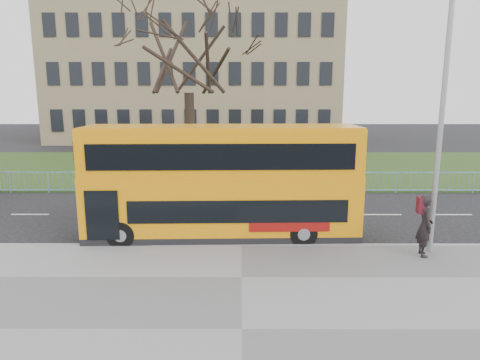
% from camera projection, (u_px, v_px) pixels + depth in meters
% --- Properties ---
extents(ground, '(120.00, 120.00, 0.00)m').
position_uv_depth(ground, '(241.00, 233.00, 15.71)').
color(ground, black).
rests_on(ground, ground).
extents(pavement, '(80.00, 10.50, 0.12)m').
position_uv_depth(pavement, '(242.00, 332.00, 9.08)').
color(pavement, slate).
rests_on(pavement, ground).
extents(kerb, '(80.00, 0.20, 0.14)m').
position_uv_depth(kerb, '(242.00, 246.00, 14.17)').
color(kerb, gray).
rests_on(kerb, ground).
extents(grass_verge, '(80.00, 15.40, 0.08)m').
position_uv_depth(grass_verge, '(241.00, 167.00, 29.72)').
color(grass_verge, '#243D16').
rests_on(grass_verge, ground).
extents(guard_railing, '(40.00, 0.12, 1.10)m').
position_uv_depth(guard_railing, '(241.00, 182.00, 22.07)').
color(guard_railing, '#78B5D5').
rests_on(guard_railing, ground).
extents(bare_tree, '(8.40, 8.40, 12.00)m').
position_uv_depth(bare_tree, '(189.00, 75.00, 24.33)').
color(bare_tree, black).
rests_on(bare_tree, grass_verge).
extents(civic_building, '(30.00, 15.00, 14.00)m').
position_uv_depth(civic_building, '(197.00, 77.00, 48.67)').
color(civic_building, '#867555').
rests_on(civic_building, ground).
extents(yellow_bus, '(9.40, 2.47, 3.91)m').
position_uv_depth(yellow_bus, '(222.00, 180.00, 14.82)').
color(yellow_bus, orange).
rests_on(yellow_bus, ground).
extents(pedestrian, '(0.54, 0.75, 1.90)m').
position_uv_depth(pedestrian, '(425.00, 226.00, 13.04)').
color(pedestrian, black).
rests_on(pedestrian, pavement).
extents(street_lamp, '(1.69, 0.21, 7.95)m').
position_uv_depth(street_lamp, '(439.00, 113.00, 12.78)').
color(street_lamp, '#93959B').
rests_on(street_lamp, pavement).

